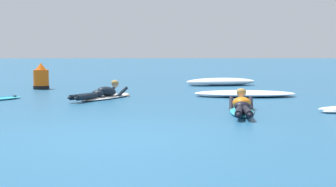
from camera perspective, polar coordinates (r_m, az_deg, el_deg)
ground_plane at (r=17.40m, az=-3.66°, el=0.78°), size 120.00×120.00×0.00m
surfer_near at (r=10.34m, az=8.82°, el=-1.54°), size 0.81×2.61×0.55m
surfer_far at (r=13.28m, az=-7.70°, el=-0.04°), size 1.63×2.43×0.55m
whitewater_front at (r=14.02m, az=9.18°, el=-0.02°), size 2.99×1.36×0.17m
whitewater_mid_right at (r=18.26m, az=6.36°, el=1.39°), size 2.82×1.38×0.29m
channel_marker_buoy at (r=17.03m, az=-14.93°, el=1.70°), size 0.55×0.55×0.91m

